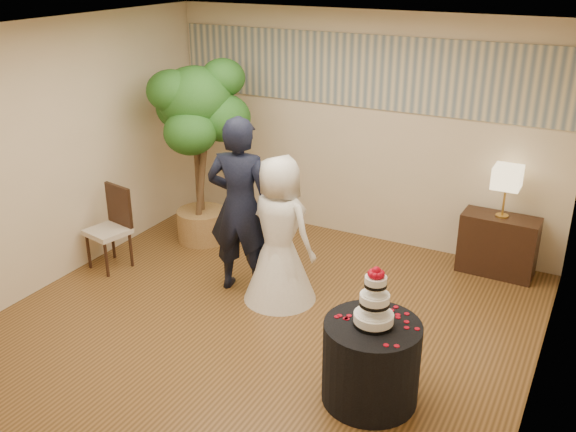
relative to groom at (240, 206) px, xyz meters
The scene contains 15 objects.
floor 1.26m from the groom, 46.59° to the right, with size 5.00×5.00×0.00m, color brown.
ceiling 2.02m from the groom, 46.59° to the right, with size 5.00×5.00×0.00m, color white.
wall_back 2.03m from the groom, 73.41° to the left, with size 5.00×0.06×2.80m, color beige.
wall_front 3.18m from the groom, 79.64° to the right, with size 5.00×0.06×2.80m, color beige.
wall_left 2.07m from the groom, 162.79° to the right, with size 0.06×5.00×2.80m, color beige.
wall_right 3.16m from the groom, 11.05° to the right, with size 0.06×5.00×2.80m, color beige.
mural_border 2.27m from the groom, 73.24° to the left, with size 4.90×0.02×0.85m, color #9E9F8F.
groom is the anchor object (origin of this frame).
bride 0.50m from the groom, ahead, with size 0.77×0.77×1.57m, color white.
cake_table 2.29m from the groom, 30.50° to the right, with size 0.78×0.78×0.71m, color black.
wedding_cake 2.21m from the groom, 30.50° to the right, with size 0.32×0.32×0.51m, color white, non-canonical shape.
console 2.95m from the groom, 34.62° to the left, with size 0.83×0.37×0.70m, color black.
table_lamp 2.89m from the groom, 34.62° to the left, with size 0.30×0.30×0.58m, color beige, non-canonical shape.
ficus_tree 1.40m from the groom, 142.86° to the left, with size 1.10×1.10×2.31m, color #24581C, non-canonical shape.
side_chair 1.71m from the groom, 169.80° to the right, with size 0.44×0.46×0.96m, color black, non-canonical shape.
Camera 1 is at (2.74, -4.65, 3.43)m, focal length 40.00 mm.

